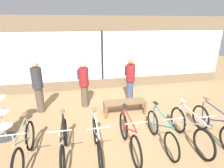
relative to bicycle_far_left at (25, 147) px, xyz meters
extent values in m
plane|color=#99754C|center=(2.35, 0.30, -0.39)|extent=(24.00, 24.00, 0.00)
cube|color=#7A664C|center=(2.35, 4.25, -0.16)|extent=(12.00, 0.08, 0.45)
cube|color=white|center=(2.35, 4.25, 1.14)|extent=(12.00, 0.04, 2.15)
cube|color=#7A664C|center=(2.35, 4.25, 2.51)|extent=(12.00, 0.08, 0.60)
cube|color=black|center=(2.35, 4.22, 1.14)|extent=(0.08, 0.02, 2.15)
torus|color=black|center=(0.00, 0.48, -0.04)|extent=(0.05, 0.71, 0.71)
torus|color=black|center=(0.00, -0.50, -0.04)|extent=(0.05, 0.71, 0.71)
cylinder|color=gray|center=(0.00, -0.05, 0.20)|extent=(0.03, 0.92, 0.51)
cylinder|color=gray|center=(0.00, 0.44, 0.20)|extent=(0.03, 0.11, 0.49)
cylinder|color=gray|center=(0.00, -0.02, 0.48)|extent=(0.03, 0.85, 0.10)
cylinder|color=gray|center=(0.00, 0.26, -0.04)|extent=(0.03, 0.44, 0.03)
cylinder|color=#B2B2B7|center=(0.00, 0.40, 0.51)|extent=(0.02, 0.02, 0.14)
ellipsoid|color=brown|center=(0.00, 0.40, 0.59)|extent=(0.11, 0.22, 0.06)
cylinder|color=#B2B2B7|center=(0.00, -0.44, 0.57)|extent=(0.02, 0.02, 0.12)
cylinder|color=#ADADB2|center=(0.00, -0.44, 0.63)|extent=(0.46, 0.02, 0.02)
torus|color=black|center=(0.82, 0.47, -0.05)|extent=(0.06, 0.68, 0.68)
torus|color=black|center=(0.82, -0.54, -0.05)|extent=(0.06, 0.68, 0.68)
cylinder|color=black|center=(0.82, -0.07, 0.19)|extent=(0.03, 0.95, 0.51)
cylinder|color=black|center=(0.82, 0.43, 0.19)|extent=(0.03, 0.11, 0.49)
cylinder|color=black|center=(0.82, -0.04, 0.46)|extent=(0.03, 0.88, 0.10)
cylinder|color=black|center=(0.82, 0.24, -0.05)|extent=(0.03, 0.46, 0.03)
cylinder|color=#B2B2B7|center=(0.82, 0.39, 0.50)|extent=(0.02, 0.02, 0.14)
ellipsoid|color=brown|center=(0.82, 0.39, 0.58)|extent=(0.11, 0.22, 0.06)
cylinder|color=#B2B2B7|center=(0.82, -0.48, 0.56)|extent=(0.02, 0.02, 0.12)
cylinder|color=#ADADB2|center=(0.82, -0.48, 0.62)|extent=(0.46, 0.02, 0.02)
torus|color=black|center=(1.56, 0.39, -0.04)|extent=(0.04, 0.69, 0.69)
torus|color=black|center=(1.56, -0.60, -0.04)|extent=(0.04, 0.69, 0.69)
cylinder|color=beige|center=(1.56, -0.14, 0.20)|extent=(0.03, 0.92, 0.51)
cylinder|color=beige|center=(1.56, 0.35, 0.20)|extent=(0.03, 0.11, 0.49)
cylinder|color=beige|center=(1.56, -0.11, 0.47)|extent=(0.03, 0.85, 0.10)
cylinder|color=beige|center=(1.56, 0.17, -0.04)|extent=(0.03, 0.44, 0.03)
cylinder|color=#B2B2B7|center=(1.56, 0.31, 0.51)|extent=(0.02, 0.02, 0.14)
ellipsoid|color=brown|center=(1.56, 0.31, 0.59)|extent=(0.11, 0.22, 0.06)
cylinder|color=#B2B2B7|center=(1.56, -0.54, 0.57)|extent=(0.02, 0.02, 0.12)
cylinder|color=#ADADB2|center=(1.56, -0.54, 0.63)|extent=(0.46, 0.02, 0.02)
torus|color=black|center=(2.32, 0.42, -0.03)|extent=(0.05, 0.71, 0.71)
torus|color=black|center=(2.32, -0.58, -0.03)|extent=(0.05, 0.71, 0.71)
cylinder|color=red|center=(2.32, -0.12, 0.21)|extent=(0.03, 0.94, 0.51)
cylinder|color=red|center=(2.32, 0.38, 0.21)|extent=(0.03, 0.11, 0.49)
cylinder|color=red|center=(2.32, -0.09, 0.48)|extent=(0.03, 0.87, 0.10)
cylinder|color=red|center=(2.32, 0.20, -0.03)|extent=(0.03, 0.45, 0.03)
cylinder|color=#B2B2B7|center=(2.32, 0.34, 0.52)|extent=(0.02, 0.02, 0.14)
ellipsoid|color=black|center=(2.32, 0.34, 0.60)|extent=(0.11, 0.22, 0.06)
cylinder|color=#B2B2B7|center=(2.32, -0.52, 0.58)|extent=(0.02, 0.02, 0.12)
cylinder|color=#ADADB2|center=(2.32, -0.52, 0.64)|extent=(0.46, 0.02, 0.02)
torus|color=black|center=(3.16, 0.45, -0.06)|extent=(0.05, 0.66, 0.66)
torus|color=black|center=(3.16, -0.56, -0.06)|extent=(0.05, 0.66, 0.66)
cylinder|color=#1E7A7F|center=(3.16, -0.09, 0.18)|extent=(0.03, 0.94, 0.51)
cylinder|color=#1E7A7F|center=(3.16, 0.41, 0.18)|extent=(0.03, 0.11, 0.49)
cylinder|color=#1E7A7F|center=(3.16, -0.06, 0.46)|extent=(0.03, 0.87, 0.10)
cylinder|color=#1E7A7F|center=(3.16, 0.22, -0.06)|extent=(0.03, 0.45, 0.03)
cylinder|color=#B2B2B7|center=(3.16, 0.37, 0.49)|extent=(0.02, 0.02, 0.14)
ellipsoid|color=black|center=(3.16, 0.37, 0.57)|extent=(0.11, 0.22, 0.06)
cylinder|color=#B2B2B7|center=(3.16, -0.50, 0.55)|extent=(0.02, 0.02, 0.12)
cylinder|color=#ADADB2|center=(3.16, -0.50, 0.61)|extent=(0.46, 0.02, 0.02)
torus|color=black|center=(3.89, 0.40, -0.03)|extent=(0.05, 0.72, 0.72)
torus|color=black|center=(3.89, -0.66, -0.03)|extent=(0.05, 0.72, 0.72)
cylinder|color=#BCBCC1|center=(3.89, -0.17, 0.21)|extent=(0.03, 0.99, 0.51)
cylinder|color=#BCBCC1|center=(3.89, 0.36, 0.21)|extent=(0.03, 0.11, 0.49)
cylinder|color=#BCBCC1|center=(3.89, -0.14, 0.48)|extent=(0.03, 0.92, 0.10)
cylinder|color=#BCBCC1|center=(3.89, 0.16, -0.03)|extent=(0.03, 0.48, 0.03)
cylinder|color=#B2B2B7|center=(3.89, 0.32, 0.52)|extent=(0.02, 0.02, 0.14)
ellipsoid|color=#B2A893|center=(3.89, 0.32, 0.60)|extent=(0.11, 0.22, 0.06)
cylinder|color=#B2B2B7|center=(3.89, -0.60, 0.58)|extent=(0.02, 0.02, 0.12)
cylinder|color=#ADADB2|center=(3.89, -0.60, 0.64)|extent=(0.46, 0.02, 0.02)
torus|color=black|center=(4.61, 0.41, -0.04)|extent=(0.05, 0.70, 0.70)
cylinder|color=navy|center=(4.61, -0.17, 0.20)|extent=(0.03, 1.01, 0.51)
cylinder|color=navy|center=(4.61, 0.37, 0.20)|extent=(0.03, 0.11, 0.49)
cylinder|color=navy|center=(4.61, -0.14, 0.48)|extent=(0.03, 0.93, 0.10)
cylinder|color=navy|center=(4.61, 0.16, -0.04)|extent=(0.03, 0.49, 0.03)
cylinder|color=#B2B2B7|center=(4.61, 0.33, 0.51)|extent=(0.02, 0.02, 0.14)
ellipsoid|color=brown|center=(4.61, 0.33, 0.59)|extent=(0.11, 0.22, 0.06)
cylinder|color=#333333|center=(-0.77, 1.05, -0.38)|extent=(0.48, 0.48, 0.03)
cylinder|color=silver|center=(-0.77, 1.05, 0.45)|extent=(0.04, 0.04, 1.68)
cylinder|color=white|center=(-0.77, 1.05, -0.04)|extent=(0.40, 0.40, 0.02)
cylinder|color=white|center=(-0.77, 1.05, 0.37)|extent=(0.40, 0.40, 0.02)
cube|color=brown|center=(2.70, 1.67, 0.04)|extent=(1.40, 0.44, 0.05)
cube|color=brown|center=(2.04, 1.49, -0.19)|extent=(0.08, 0.08, 0.41)
cube|color=brown|center=(3.36, 1.49, -0.19)|extent=(0.08, 0.08, 0.41)
cube|color=brown|center=(2.04, 1.85, -0.19)|extent=(0.08, 0.08, 0.41)
cube|color=brown|center=(3.36, 1.85, -0.19)|extent=(0.08, 0.08, 0.41)
cylinder|color=brown|center=(1.43, 2.52, 0.01)|extent=(0.33, 0.33, 0.81)
cylinder|color=maroon|center=(1.43, 2.52, 0.74)|extent=(0.44, 0.44, 0.64)
sphere|color=tan|center=(1.43, 2.52, 1.16)|extent=(0.21, 0.21, 0.21)
cube|color=#38383D|center=(1.35, 2.74, 0.77)|extent=(0.27, 0.22, 0.36)
cylinder|color=brown|center=(-0.09, 2.42, 0.05)|extent=(0.37, 0.37, 0.87)
cylinder|color=#333338|center=(-0.09, 2.42, 0.83)|extent=(0.48, 0.48, 0.69)
sphere|color=tan|center=(-0.09, 2.42, 1.28)|extent=(0.23, 0.23, 0.23)
cylinder|color=#424C6B|center=(3.18, 2.65, 0.02)|extent=(0.28, 0.28, 0.82)
cylinder|color=maroon|center=(3.18, 2.65, 0.75)|extent=(0.37, 0.37, 0.65)
sphere|color=#9E7051|center=(3.18, 2.65, 1.18)|extent=(0.21, 0.21, 0.21)
cube|color=#38383D|center=(3.16, 2.88, 0.78)|extent=(0.25, 0.16, 0.36)
camera|label=1|loc=(1.23, -3.40, 2.54)|focal=28.00mm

